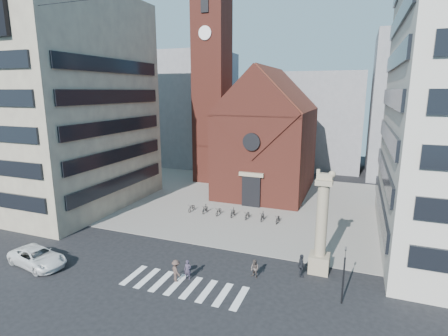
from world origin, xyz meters
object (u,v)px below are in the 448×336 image
at_px(white_car, 38,257).
at_px(pedestrian_1, 255,269).
at_px(lion_column, 321,232).
at_px(traffic_light, 344,274).
at_px(pedestrian_0, 188,270).
at_px(scooter_0, 192,207).
at_px(pedestrian_2, 301,266).

distance_m(white_car, pedestrian_1, 18.51).
bearing_deg(lion_column, pedestrian_1, -148.71).
bearing_deg(white_car, traffic_light, -71.82).
bearing_deg(pedestrian_0, scooter_0, 109.54).
distance_m(pedestrian_0, pedestrian_1, 5.34).
distance_m(lion_column, pedestrian_0, 11.14).
xyz_separation_m(pedestrian_0, pedestrian_1, (4.91, 2.11, -0.04)).
bearing_deg(pedestrian_0, pedestrian_2, 18.05).
xyz_separation_m(lion_column, pedestrian_1, (-4.70, -2.86, -2.69)).
xyz_separation_m(pedestrian_1, scooter_0, (-11.66, 12.38, -0.26)).
bearing_deg(pedestrian_1, pedestrian_0, -130.03).
bearing_deg(traffic_light, scooter_0, 143.61).
relative_size(traffic_light, pedestrian_1, 2.80).
bearing_deg(white_car, pedestrian_1, -65.33).
relative_size(white_car, pedestrian_1, 3.59).
distance_m(traffic_light, white_car, 24.90).
bearing_deg(lion_column, scooter_0, 149.80).
distance_m(pedestrian_2, scooter_0, 18.61).
xyz_separation_m(white_car, scooter_0, (6.24, 17.10, -0.26)).
relative_size(lion_column, pedestrian_0, 5.40).
bearing_deg(pedestrian_1, pedestrian_2, 50.45).
relative_size(pedestrian_0, pedestrian_1, 1.05).
bearing_deg(pedestrian_2, scooter_0, 36.30).
distance_m(traffic_light, scooter_0, 22.87).
bearing_deg(pedestrian_0, white_car, -174.09).
bearing_deg(scooter_0, pedestrian_0, -65.84).
height_order(lion_column, pedestrian_1, lion_column).
height_order(white_car, pedestrian_2, pedestrian_2).
xyz_separation_m(white_car, pedestrian_2, (21.33, 6.23, 0.19)).
distance_m(white_car, pedestrian_0, 13.25).
xyz_separation_m(pedestrian_0, scooter_0, (-6.75, 14.50, -0.29)).
bearing_deg(lion_column, pedestrian_2, -133.29).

